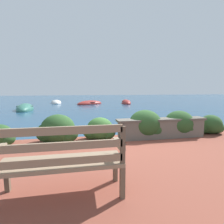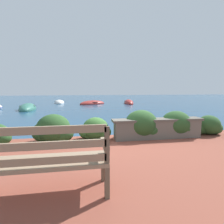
{
  "view_description": "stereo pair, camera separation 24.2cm",
  "coord_description": "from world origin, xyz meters",
  "px_view_note": "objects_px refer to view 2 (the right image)",
  "views": [
    {
      "loc": [
        -1.08,
        -4.86,
        1.55
      ],
      "look_at": [
        0.58,
        3.76,
        0.39
      ],
      "focal_mm": 28.0,
      "sensor_mm": 36.0,
      "label": 1
    },
    {
      "loc": [
        -0.85,
        -4.9,
        1.55
      ],
      "look_at": [
        0.58,
        3.76,
        0.39
      ],
      "focal_mm": 28.0,
      "sensor_mm": 36.0,
      "label": 2
    }
  ],
  "objects_px": {
    "rowboat_mid": "(92,104)",
    "rowboat_far": "(129,103)",
    "park_bench": "(47,159)",
    "rowboat_outer": "(59,103)",
    "rowboat_nearest": "(28,109)"
  },
  "relations": [
    {
      "from": "park_bench",
      "to": "rowboat_far",
      "type": "relative_size",
      "value": 0.48
    },
    {
      "from": "park_bench",
      "to": "rowboat_far",
      "type": "xyz_separation_m",
      "value": [
        5.28,
        16.12,
        -0.64
      ]
    },
    {
      "from": "rowboat_far",
      "to": "rowboat_outer",
      "type": "height_order",
      "value": "rowboat_far"
    },
    {
      "from": "rowboat_nearest",
      "to": "rowboat_mid",
      "type": "distance_m",
      "value": 6.56
    },
    {
      "from": "park_bench",
      "to": "rowboat_mid",
      "type": "relative_size",
      "value": 0.48
    },
    {
      "from": "park_bench",
      "to": "rowboat_far",
      "type": "height_order",
      "value": "park_bench"
    },
    {
      "from": "rowboat_mid",
      "to": "rowboat_outer",
      "type": "height_order",
      "value": "rowboat_mid"
    },
    {
      "from": "rowboat_nearest",
      "to": "rowboat_outer",
      "type": "relative_size",
      "value": 0.99
    },
    {
      "from": "rowboat_mid",
      "to": "rowboat_outer",
      "type": "bearing_deg",
      "value": 117.83
    },
    {
      "from": "rowboat_mid",
      "to": "rowboat_far",
      "type": "relative_size",
      "value": 1.0
    },
    {
      "from": "rowboat_mid",
      "to": "rowboat_far",
      "type": "xyz_separation_m",
      "value": [
        3.91,
        0.15,
        0.0
      ]
    },
    {
      "from": "rowboat_far",
      "to": "park_bench",
      "type": "bearing_deg",
      "value": -10.4
    },
    {
      "from": "rowboat_nearest",
      "to": "park_bench",
      "type": "bearing_deg",
      "value": 10.17
    },
    {
      "from": "rowboat_outer",
      "to": "rowboat_mid",
      "type": "bearing_deg",
      "value": 50.89
    },
    {
      "from": "rowboat_nearest",
      "to": "rowboat_far",
      "type": "bearing_deg",
      "value": 108.31
    }
  ]
}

